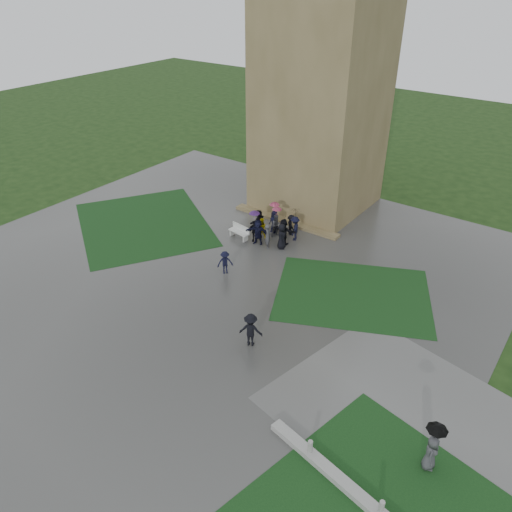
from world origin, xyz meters
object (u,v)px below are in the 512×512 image
Objects in this scene: pedestrian_mid at (225,262)px; pedestrian_path at (433,445)px; pedestrian_near at (251,330)px; bench at (240,232)px; tower at (322,91)px.

pedestrian_path reaches higher than pedestrian_mid.
pedestrian_near reaches higher than pedestrian_mid.
pedestrian_path is (17.57, -10.54, 0.76)m from bench.
pedestrian_near is (5.42, -4.56, 0.16)m from pedestrian_mid.
tower is 15.12m from pedestrian_mid.
pedestrian_path reaches higher than pedestrian_near.
pedestrian_near is (6.27, -17.23, -8.04)m from tower.
tower is at bearing 130.63° from pedestrian_path.
pedestrian_mid is at bearing -86.16° from tower.
bench is 4.77m from pedestrian_mid.
pedestrian_near is 10.15m from pedestrian_path.
pedestrian_path reaches higher than bench.
pedestrian_mid is 0.83× the size of pedestrian_near.
pedestrian_path is at bearing 146.72° from pedestrian_near.
pedestrian_mid is at bearing -54.96° from bench.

